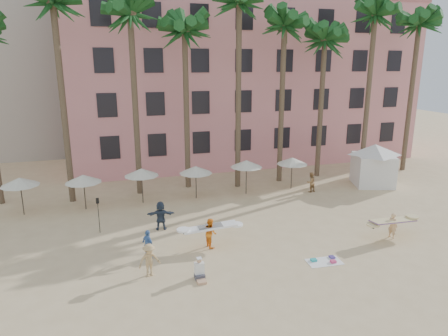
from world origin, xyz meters
TOP-DOWN VIEW (x-y plane):
  - ground at (0.00, 0.00)m, footprint 120.00×120.00m
  - pink_hotel at (7.00, 26.00)m, footprint 35.00×14.00m
  - palm_row at (0.51, 15.00)m, footprint 44.40×5.40m
  - umbrella_row at (-3.00, 12.50)m, footprint 22.50×2.70m
  - cabana at (14.03, 11.62)m, footprint 5.72×5.72m
  - beach_towel at (3.17, 0.73)m, footprint 1.86×1.11m
  - carrier_yellow at (8.48, 2.22)m, footprint 3.14×1.13m
  - carrier_white at (-2.08, 4.15)m, footprint 3.04×0.91m
  - beachgoers at (-2.52, 6.14)m, footprint 14.87×10.30m
  - paddle at (-8.04, 7.91)m, footprint 0.18×0.04m
  - seated_man at (-3.46, 0.92)m, footprint 0.47×0.82m

SIDE VIEW (x-z plane):
  - ground at x=0.00m, z-range 0.00..0.00m
  - beach_towel at x=3.17m, z-range -0.04..0.10m
  - seated_man at x=-3.46m, z-range -0.16..0.90m
  - beachgoers at x=-2.52m, z-range -0.05..1.77m
  - carrier_yellow at x=8.48m, z-range 0.13..1.67m
  - carrier_white at x=-2.08m, z-range 0.07..1.74m
  - paddle at x=-8.04m, z-range 0.30..2.52m
  - cabana at x=14.03m, z-range 0.32..3.82m
  - umbrella_row at x=-3.00m, z-range 0.97..3.69m
  - pink_hotel at x=7.00m, z-range 0.00..16.00m
  - palm_row at x=0.51m, z-range 4.82..21.12m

